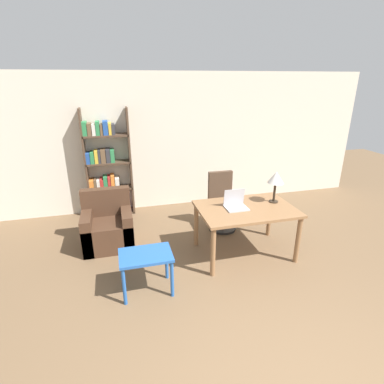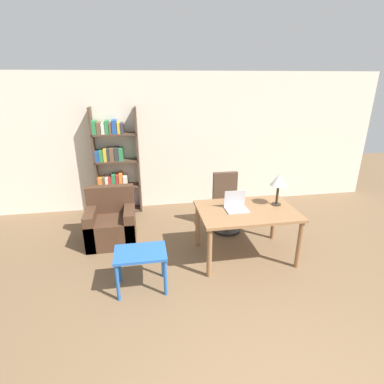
{
  "view_description": "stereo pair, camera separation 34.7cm",
  "coord_description": "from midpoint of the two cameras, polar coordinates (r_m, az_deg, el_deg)",
  "views": [
    {
      "loc": [
        -1.38,
        -1.42,
        2.55
      ],
      "look_at": [
        -0.35,
        2.5,
        1.02
      ],
      "focal_mm": 28.0,
      "sensor_mm": 36.0,
      "label": 1
    },
    {
      "loc": [
        -1.04,
        -1.49,
        2.55
      ],
      "look_at": [
        -0.35,
        2.5,
        1.02
      ],
      "focal_mm": 28.0,
      "sensor_mm": 36.0,
      "label": 2
    }
  ],
  "objects": [
    {
      "name": "bookshelf",
      "position": [
        6.03,
        -13.02,
        4.58
      ],
      "size": [
        0.85,
        0.28,
        2.08
      ],
      "color": "#4C3828",
      "rests_on": "ground_plane"
    },
    {
      "name": "table_lamp",
      "position": [
        4.63,
        18.29,
        2.0
      ],
      "size": [
        0.24,
        0.24,
        0.49
      ],
      "color": "#2D2319",
      "rests_on": "desk"
    },
    {
      "name": "desk",
      "position": [
        4.51,
        12.52,
        -4.48
      ],
      "size": [
        1.42,
        0.97,
        0.77
      ],
      "color": "olive",
      "rests_on": "ground_plane"
    },
    {
      "name": "wall_back",
      "position": [
        6.22,
        1.61,
        9.59
      ],
      "size": [
        8.0,
        0.06,
        2.7
      ],
      "color": "beige",
      "rests_on": "ground_plane"
    },
    {
      "name": "laptop",
      "position": [
        4.43,
        10.61,
        -2.57
      ],
      "size": [
        0.32,
        0.26,
        0.27
      ],
      "color": "#B2B2B7",
      "rests_on": "desk"
    },
    {
      "name": "side_table_blue",
      "position": [
        3.87,
        -7.19,
        -12.42
      ],
      "size": [
        0.65,
        0.45,
        0.54
      ],
      "color": "#2356A3",
      "rests_on": "ground_plane"
    },
    {
      "name": "office_chair",
      "position": [
        5.36,
        8.37,
        -2.44
      ],
      "size": [
        0.49,
        0.49,
        1.03
      ],
      "color": "black",
      "rests_on": "ground_plane"
    },
    {
      "name": "armchair",
      "position": [
        5.08,
        -13.2,
        -6.08
      ],
      "size": [
        0.77,
        0.68,
        0.9
      ],
      "color": "#472D1E",
      "rests_on": "ground_plane"
    }
  ]
}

